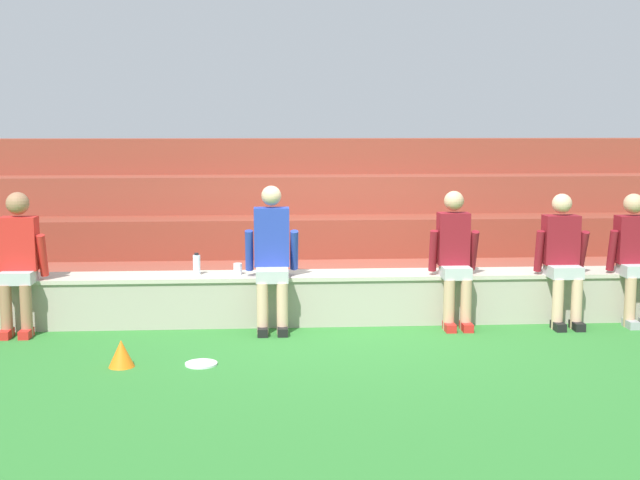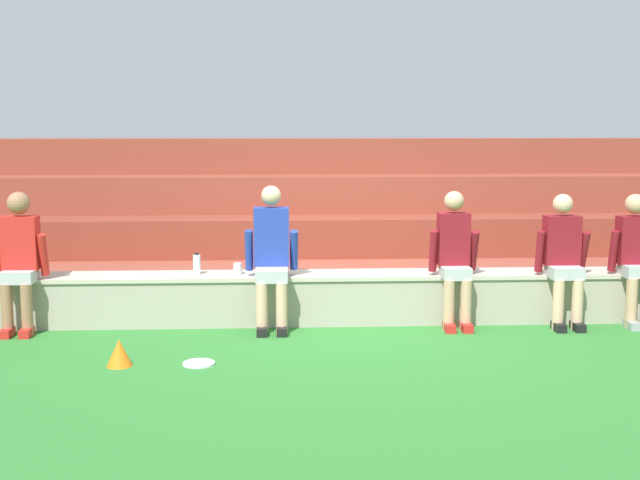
# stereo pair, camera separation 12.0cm
# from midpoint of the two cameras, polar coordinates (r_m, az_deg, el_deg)

# --- Properties ---
(ground_plane) EXTENTS (80.00, 80.00, 0.00)m
(ground_plane) POSITION_cam_midpoint_polar(r_m,az_deg,el_deg) (8.46, 2.45, -5.96)
(ground_plane) COLOR #2D752D
(stone_seating_wall) EXTENTS (9.13, 0.52, 0.51)m
(stone_seating_wall) POSITION_cam_midpoint_polar(r_m,az_deg,el_deg) (8.63, 2.32, -3.83)
(stone_seating_wall) COLOR #A8A08E
(stone_seating_wall) RESTS_ON ground
(brick_bleachers) EXTENTS (11.77, 2.61, 1.84)m
(brick_bleachers) POSITION_cam_midpoint_polar(r_m,az_deg,el_deg) (10.70, 1.28, 0.72)
(brick_bleachers) COLOR brown
(brick_bleachers) RESTS_ON ground
(person_left_of_center) EXTENTS (0.52, 0.47, 1.38)m
(person_left_of_center) POSITION_cam_midpoint_polar(r_m,az_deg,el_deg) (8.61, -19.46, -1.11)
(person_left_of_center) COLOR #996B4C
(person_left_of_center) RESTS_ON ground
(person_center) EXTENTS (0.53, 0.60, 1.42)m
(person_center) POSITION_cam_midpoint_polar(r_m,az_deg,el_deg) (8.28, -2.92, -0.95)
(person_center) COLOR #DBAD89
(person_center) RESTS_ON ground
(person_right_of_center) EXTENTS (0.49, 0.50, 1.36)m
(person_right_of_center) POSITION_cam_midpoint_polar(r_m,az_deg,el_deg) (8.47, 9.58, -1.06)
(person_right_of_center) COLOR tan
(person_right_of_center) RESTS_ON ground
(person_far_right) EXTENTS (0.53, 0.51, 1.33)m
(person_far_right) POSITION_cam_midpoint_polar(r_m,az_deg,el_deg) (8.74, 16.66, -1.08)
(person_far_right) COLOR #DBAD89
(person_far_right) RESTS_ON ground
(person_rightmost_edge) EXTENTS (0.50, 0.48, 1.33)m
(person_rightmost_edge) POSITION_cam_midpoint_polar(r_m,az_deg,el_deg) (9.04, 21.11, -1.00)
(person_rightmost_edge) COLOR tan
(person_rightmost_edge) RESTS_ON ground
(water_bottle_mid_left) EXTENTS (0.07, 0.07, 0.22)m
(water_bottle_mid_left) POSITION_cam_midpoint_polar(r_m,az_deg,el_deg) (8.57, -8.01, -1.65)
(water_bottle_mid_left) COLOR silver
(water_bottle_mid_left) RESTS_ON stone_seating_wall
(plastic_cup_left_end) EXTENTS (0.09, 0.09, 0.12)m
(plastic_cup_left_end) POSITION_cam_midpoint_polar(r_m,az_deg,el_deg) (8.53, -5.23, -1.96)
(plastic_cup_left_end) COLOR white
(plastic_cup_left_end) RESTS_ON stone_seating_wall
(frisbee) EXTENTS (0.27, 0.27, 0.02)m
(frisbee) POSITION_cam_midpoint_polar(r_m,az_deg,el_deg) (7.24, -7.80, -8.35)
(frisbee) COLOR white
(frisbee) RESTS_ON ground
(sports_cone) EXTENTS (0.22, 0.22, 0.23)m
(sports_cone) POSITION_cam_midpoint_polar(r_m,az_deg,el_deg) (7.28, -13.08, -7.50)
(sports_cone) COLOR orange
(sports_cone) RESTS_ON ground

